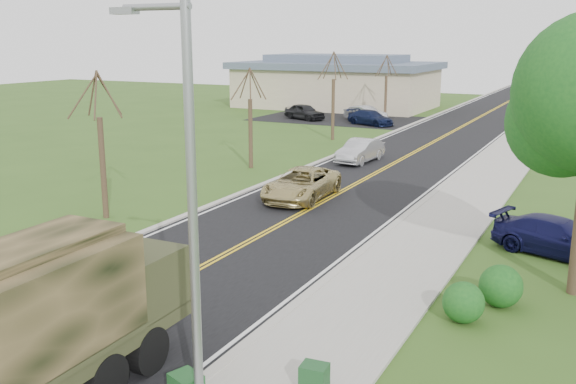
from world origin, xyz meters
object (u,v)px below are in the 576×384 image
Objects in this scene: sedan_silver at (360,151)px; pickup_navy at (559,237)px; utility_box_far at (314,379)px; military_truck at (29,318)px; suv_champagne at (301,184)px.

sedan_silver reaches higher than pickup_navy.
utility_box_far is at bearing -179.88° from pickup_navy.
sedan_silver is at bearing 96.84° from military_truck.
utility_box_far is (-3.68, -12.02, -0.22)m from pickup_navy.
utility_box_far is (8.55, -25.14, -0.27)m from sedan_silver.
pickup_navy is 6.89× the size of utility_box_far.
military_truck is 28.39m from sedan_silver.
pickup_navy is at bearing -18.61° from suv_champagne.
pickup_navy is at bearing -42.76° from sedan_silver.
pickup_navy reaches higher than utility_box_far.
sedan_silver is 6.50× the size of utility_box_far.
utility_box_far is (7.69, -15.23, -0.29)m from suv_champagne.
sedan_silver is 17.94m from pickup_navy.
military_truck is 5.80m from utility_box_far.
suv_champagne is (-2.96, 18.19, -1.29)m from military_truck.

